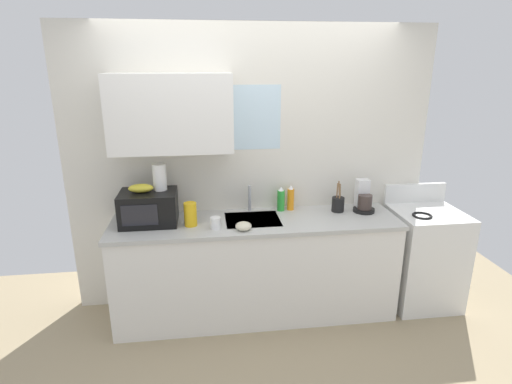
{
  "coord_description": "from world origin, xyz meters",
  "views": [
    {
      "loc": [
        -0.42,
        -3.21,
        2.18
      ],
      "look_at": [
        0.0,
        0.0,
        1.15
      ],
      "focal_mm": 28.71,
      "sensor_mm": 36.0,
      "label": 1
    }
  ],
  "objects_px": {
    "stove_range": "(423,256)",
    "dish_soap_bottle_green": "(281,199)",
    "coffee_maker": "(363,200)",
    "mug_white": "(215,223)",
    "cereal_canister": "(190,214)",
    "banana_bunch": "(141,188)",
    "small_bowl": "(243,226)",
    "paper_towel_roll": "(160,177)",
    "dish_soap_bottle_orange": "(291,198)",
    "microwave": "(149,208)",
    "utensil_crock": "(338,204)"
  },
  "relations": [
    {
      "from": "banana_bunch",
      "to": "cereal_canister",
      "type": "xyz_separation_m",
      "value": [
        0.39,
        -0.1,
        -0.21
      ]
    },
    {
      "from": "paper_towel_roll",
      "to": "small_bowl",
      "type": "xyz_separation_m",
      "value": [
        0.66,
        -0.3,
        -0.35
      ]
    },
    {
      "from": "paper_towel_roll",
      "to": "utensil_crock",
      "type": "xyz_separation_m",
      "value": [
        1.54,
        0.02,
        -0.31
      ]
    },
    {
      "from": "coffee_maker",
      "to": "dish_soap_bottle_green",
      "type": "distance_m",
      "value": 0.74
    },
    {
      "from": "dish_soap_bottle_orange",
      "to": "utensil_crock",
      "type": "height_order",
      "value": "utensil_crock"
    },
    {
      "from": "stove_range",
      "to": "dish_soap_bottle_orange",
      "type": "xyz_separation_m",
      "value": [
        -1.22,
        0.21,
        0.55
      ]
    },
    {
      "from": "paper_towel_roll",
      "to": "coffee_maker",
      "type": "height_order",
      "value": "paper_towel_roll"
    },
    {
      "from": "stove_range",
      "to": "coffee_maker",
      "type": "xyz_separation_m",
      "value": [
        -0.58,
        0.1,
        0.55
      ]
    },
    {
      "from": "banana_bunch",
      "to": "dish_soap_bottle_orange",
      "type": "height_order",
      "value": "banana_bunch"
    },
    {
      "from": "microwave",
      "to": "mug_white",
      "type": "relative_size",
      "value": 4.84
    },
    {
      "from": "stove_range",
      "to": "dish_soap_bottle_green",
      "type": "distance_m",
      "value": 1.44
    },
    {
      "from": "stove_range",
      "to": "utensil_crock",
      "type": "bearing_deg",
      "value": 171.83
    },
    {
      "from": "mug_white",
      "to": "small_bowl",
      "type": "distance_m",
      "value": 0.23
    },
    {
      "from": "dish_soap_bottle_green",
      "to": "cereal_canister",
      "type": "distance_m",
      "value": 0.84
    },
    {
      "from": "banana_bunch",
      "to": "dish_soap_bottle_green",
      "type": "distance_m",
      "value": 1.22
    },
    {
      "from": "small_bowl",
      "to": "cereal_canister",
      "type": "bearing_deg",
      "value": 160.31
    },
    {
      "from": "dish_soap_bottle_orange",
      "to": "cereal_canister",
      "type": "xyz_separation_m",
      "value": [
        -0.89,
        -0.27,
        -0.01
      ]
    },
    {
      "from": "dish_soap_bottle_green",
      "to": "dish_soap_bottle_orange",
      "type": "bearing_deg",
      "value": 4.74
    },
    {
      "from": "stove_range",
      "to": "mug_white",
      "type": "xyz_separation_m",
      "value": [
        -1.91,
        -0.14,
        0.49
      ]
    },
    {
      "from": "dish_soap_bottle_green",
      "to": "mug_white",
      "type": "relative_size",
      "value": 2.33
    },
    {
      "from": "coffee_maker",
      "to": "small_bowl",
      "type": "relative_size",
      "value": 2.15
    },
    {
      "from": "microwave",
      "to": "utensil_crock",
      "type": "xyz_separation_m",
      "value": [
        1.64,
        0.07,
        -0.06
      ]
    },
    {
      "from": "utensil_crock",
      "to": "microwave",
      "type": "bearing_deg",
      "value": -177.51
    },
    {
      "from": "stove_range",
      "to": "mug_white",
      "type": "relative_size",
      "value": 11.37
    },
    {
      "from": "stove_range",
      "to": "small_bowl",
      "type": "xyz_separation_m",
      "value": [
        -1.69,
        -0.2,
        0.47
      ]
    },
    {
      "from": "microwave",
      "to": "coffee_maker",
      "type": "xyz_separation_m",
      "value": [
        1.87,
        0.06,
        -0.03
      ]
    },
    {
      "from": "microwave",
      "to": "mug_white",
      "type": "bearing_deg",
      "value": -19.25
    },
    {
      "from": "cereal_canister",
      "to": "stove_range",
      "type": "bearing_deg",
      "value": 1.45
    },
    {
      "from": "cereal_canister",
      "to": "mug_white",
      "type": "relative_size",
      "value": 2.05
    },
    {
      "from": "dish_soap_bottle_green",
      "to": "dish_soap_bottle_orange",
      "type": "relative_size",
      "value": 0.96
    },
    {
      "from": "banana_bunch",
      "to": "dish_soap_bottle_orange",
      "type": "xyz_separation_m",
      "value": [
        1.28,
        0.17,
        -0.2
      ]
    },
    {
      "from": "microwave",
      "to": "dish_soap_bottle_orange",
      "type": "bearing_deg",
      "value": 7.84
    },
    {
      "from": "coffee_maker",
      "to": "utensil_crock",
      "type": "distance_m",
      "value": 0.23
    },
    {
      "from": "coffee_maker",
      "to": "mug_white",
      "type": "bearing_deg",
      "value": -169.45
    },
    {
      "from": "dish_soap_bottle_green",
      "to": "banana_bunch",
      "type": "bearing_deg",
      "value": -172.32
    },
    {
      "from": "banana_bunch",
      "to": "utensil_crock",
      "type": "bearing_deg",
      "value": 2.36
    },
    {
      "from": "stove_range",
      "to": "dish_soap_bottle_orange",
      "type": "distance_m",
      "value": 1.36
    },
    {
      "from": "banana_bunch",
      "to": "small_bowl",
      "type": "height_order",
      "value": "banana_bunch"
    },
    {
      "from": "paper_towel_roll",
      "to": "coffee_maker",
      "type": "bearing_deg",
      "value": 0.27
    },
    {
      "from": "stove_range",
      "to": "small_bowl",
      "type": "distance_m",
      "value": 1.77
    },
    {
      "from": "stove_range",
      "to": "dish_soap_bottle_green",
      "type": "height_order",
      "value": "dish_soap_bottle_green"
    },
    {
      "from": "cereal_canister",
      "to": "utensil_crock",
      "type": "height_order",
      "value": "utensil_crock"
    },
    {
      "from": "coffee_maker",
      "to": "mug_white",
      "type": "distance_m",
      "value": 1.36
    },
    {
      "from": "utensil_crock",
      "to": "dish_soap_bottle_orange",
      "type": "bearing_deg",
      "value": 166.62
    },
    {
      "from": "coffee_maker",
      "to": "dish_soap_bottle_green",
      "type": "relative_size",
      "value": 1.26
    },
    {
      "from": "cereal_canister",
      "to": "mug_white",
      "type": "xyz_separation_m",
      "value": [
        0.2,
        -0.09,
        -0.05
      ]
    },
    {
      "from": "paper_towel_roll",
      "to": "small_bowl",
      "type": "relative_size",
      "value": 1.69
    },
    {
      "from": "microwave",
      "to": "dish_soap_bottle_green",
      "type": "distance_m",
      "value": 1.15
    },
    {
      "from": "paper_towel_roll",
      "to": "mug_white",
      "type": "relative_size",
      "value": 2.32
    },
    {
      "from": "stove_range",
      "to": "coffee_maker",
      "type": "bearing_deg",
      "value": 169.75
    }
  ]
}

